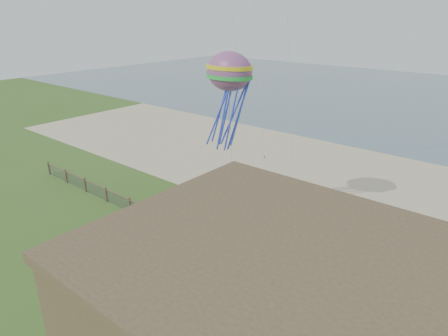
{
  "coord_description": "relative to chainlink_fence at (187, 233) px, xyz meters",
  "views": [
    {
      "loc": [
        16.62,
        -10.15,
        14.13
      ],
      "look_at": [
        1.53,
        8.0,
        4.92
      ],
      "focal_mm": 32.0,
      "sensor_mm": 36.0,
      "label": 1
    }
  ],
  "objects": [
    {
      "name": "chainlink_fence",
      "position": [
        0.0,
        0.0,
        0.0
      ],
      "size": [
        36.2,
        0.2,
        1.25
      ],
      "primitive_type": null,
      "color": "brown",
      "rests_on": "ground"
    },
    {
      "name": "sand_beach",
      "position": [
        0.0,
        16.0,
        -0.55
      ],
      "size": [
        72.0,
        20.0,
        0.02
      ],
      "primitive_type": "cube",
      "color": "#C3B18D",
      "rests_on": "ground"
    },
    {
      "name": "octopus_kite",
      "position": [
        -0.18,
        4.58,
        8.15
      ],
      "size": [
        3.52,
        2.53,
        7.12
      ],
      "primitive_type": null,
      "rotation": [
        0.0,
        0.0,
        -0.02
      ],
      "color": "#FF4C28"
    },
    {
      "name": "ground",
      "position": [
        0.0,
        -6.0,
        -0.55
      ],
      "size": [
        160.0,
        160.0,
        0.0
      ],
      "primitive_type": "plane",
      "color": "#3B6121",
      "rests_on": "ground"
    },
    {
      "name": "ocean",
      "position": [
        0.0,
        60.0,
        -0.55
      ],
      "size": [
        160.0,
        68.0,
        0.02
      ],
      "primitive_type": "cube",
      "color": "slate",
      "rests_on": "ground"
    },
    {
      "name": "picnic_table",
      "position": [
        2.52,
        -4.54,
        -0.18
      ],
      "size": [
        1.76,
        1.33,
        0.74
      ],
      "primitive_type": null,
      "rotation": [
        0.0,
        0.0,
        -0.0
      ],
      "color": "brown",
      "rests_on": "ground"
    }
  ]
}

